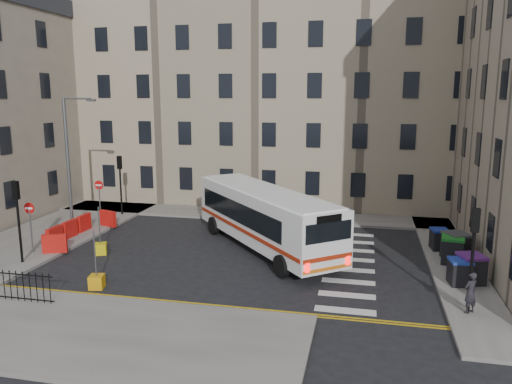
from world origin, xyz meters
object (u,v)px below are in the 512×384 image
at_px(wheelie_bin_a, 460,272).
at_px(pedestrian, 470,293).
at_px(streetlamp, 68,163).
at_px(bollard_chevron, 97,282).
at_px(wheelie_bin_c, 452,250).
at_px(bollard_yellow, 101,249).
at_px(bus, 264,216).
at_px(wheelie_bin_d, 456,246).
at_px(wheelie_bin_e, 439,239).
at_px(wheelie_bin_b, 471,268).

distance_m(wheelie_bin_a, pedestrian, 3.06).
distance_m(streetlamp, bollard_chevron, 10.93).
xyz_separation_m(wheelie_bin_c, bollard_chevron, (-15.66, -6.53, -0.53)).
xyz_separation_m(pedestrian, bollard_yellow, (-17.69, 3.90, -0.67)).
xyz_separation_m(streetlamp, wheelie_bin_a, (21.77, -4.44, -3.62)).
height_order(bus, wheelie_bin_c, bus).
bearing_deg(wheelie_bin_d, streetlamp, 153.20).
bearing_deg(wheelie_bin_a, pedestrian, -99.70).
bearing_deg(wheelie_bin_c, wheelie_bin_d, 75.01).
relative_size(bus, wheelie_bin_a, 9.69).
xyz_separation_m(wheelie_bin_a, bollard_yellow, (-17.83, 0.85, -0.42)).
distance_m(wheelie_bin_e, pedestrian, 8.24).
height_order(wheelie_bin_b, bollard_chevron, wheelie_bin_b).
height_order(wheelie_bin_c, wheelie_bin_e, wheelie_bin_c).
bearing_deg(wheelie_bin_b, bus, 144.99).
xyz_separation_m(wheelie_bin_a, bollard_chevron, (-15.52, -3.56, -0.42)).
bearing_deg(bollard_chevron, wheelie_bin_b, 13.65).
bearing_deg(wheelie_bin_d, wheelie_bin_c, -138.03).
bearing_deg(bollard_yellow, wheelie_bin_b, -1.60).
bearing_deg(wheelie_bin_c, pedestrian, -84.17).
relative_size(bus, pedestrian, 6.73).
height_order(streetlamp, bollard_yellow, streetlamp).
bearing_deg(streetlamp, wheelie_bin_d, -2.22).
relative_size(bollard_yellow, bollard_chevron, 1.00).
distance_m(wheelie_bin_d, pedestrian, 6.65).
bearing_deg(bus, streetlamp, 136.81).
distance_m(wheelie_bin_b, bollard_yellow, 18.37).
relative_size(wheelie_bin_e, pedestrian, 0.70).
height_order(wheelie_bin_c, bollard_chevron, wheelie_bin_c).
xyz_separation_m(wheelie_bin_b, bollard_yellow, (-18.35, 0.51, -0.50)).
relative_size(wheelie_bin_e, bollard_yellow, 1.89).
height_order(wheelie_bin_a, wheelie_bin_e, wheelie_bin_a).
bearing_deg(wheelie_bin_a, bollard_chevron, -174.23).
relative_size(wheelie_bin_a, wheelie_bin_b, 0.81).
relative_size(wheelie_bin_c, wheelie_bin_d, 0.86).
distance_m(bus, wheelie_bin_e, 9.53).
relative_size(bus, wheelie_bin_d, 6.92).
bearing_deg(wheelie_bin_a, wheelie_bin_d, 76.38).
distance_m(wheelie_bin_b, wheelie_bin_e, 4.91).
relative_size(wheelie_bin_b, bollard_yellow, 2.34).
bearing_deg(bollard_chevron, bollard_yellow, 117.67).
bearing_deg(wheelie_bin_d, wheelie_bin_b, -112.55).
bearing_deg(wheelie_bin_d, bollard_chevron, 179.57).
bearing_deg(bollard_yellow, wheelie_bin_c, 6.72).
xyz_separation_m(wheelie_bin_c, bollard_yellow, (-17.97, -2.12, -0.53)).
xyz_separation_m(wheelie_bin_a, wheelie_bin_d, (0.41, 3.58, 0.12)).
distance_m(wheelie_bin_a, wheelie_bin_b, 0.63).
relative_size(wheelie_bin_b, wheelie_bin_c, 1.03).
relative_size(bus, bollard_chevron, 18.29).
bearing_deg(streetlamp, wheelie_bin_a, -11.53).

